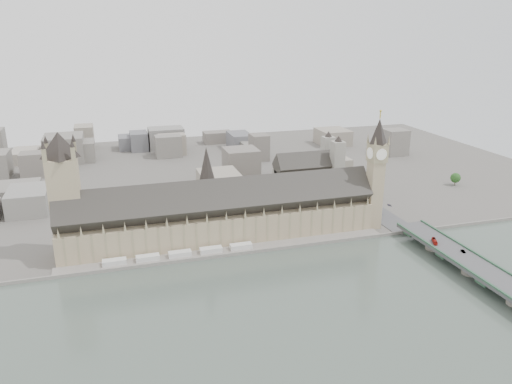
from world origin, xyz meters
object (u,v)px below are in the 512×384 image
object	(u,v)px
palace_of_westminster	(221,215)
victoria_tower	(64,189)
westminster_bridge	(464,263)
car_silver	(463,251)
westminster_abbey	(309,177)
car_approach	(390,205)
elizabeth_tower	(376,166)
red_bus_north	(435,241)

from	to	relation	value
palace_of_westminster	victoria_tower	size ratio (longest dim) A/B	2.65
westminster_bridge	car_silver	world-z (taller)	car_silver
palace_of_westminster	westminster_abbey	bearing A→B (deg)	34.17
westminster_abbey	victoria_tower	bearing A→B (deg)	-163.50
car_approach	palace_of_westminster	bearing A→B (deg)	165.67
victoria_tower	westminster_abbey	distance (m)	244.79
elizabeth_tower	red_bus_north	size ratio (longest dim) A/B	9.68
elizabeth_tower	westminster_abbey	bearing A→B (deg)	107.29
elizabeth_tower	westminster_abbey	distance (m)	96.91
palace_of_westminster	westminster_bridge	world-z (taller)	palace_of_westminster
elizabeth_tower	car_approach	distance (m)	59.49
palace_of_westminster	car_approach	world-z (taller)	palace_of_westminster
car_approach	victoria_tower	bearing A→B (deg)	163.18
red_bus_north	car_silver	xyz separation A→B (m)	(10.64, -21.02, -0.74)
westminster_bridge	red_bus_north	distance (m)	30.15
elizabeth_tower	car_silver	distance (m)	103.60
car_approach	westminster_bridge	bearing A→B (deg)	-110.27
palace_of_westminster	red_bus_north	world-z (taller)	palace_of_westminster
victoria_tower	car_approach	xyz separation A→B (m)	(290.03, 2.40, -44.24)
car_silver	westminster_abbey	bearing A→B (deg)	115.07
elizabeth_tower	palace_of_westminster	bearing A→B (deg)	175.15
palace_of_westminster	victoria_tower	bearing A→B (deg)	177.04
westminster_bridge	westminster_abbey	xyz separation A→B (m)	(-51.08, 182.50, 19.96)
westminster_abbey	red_bus_north	xyz separation A→B (m)	(45.27, -153.68, -13.28)
red_bus_north	westminster_abbey	bearing A→B (deg)	130.57
car_silver	car_approach	bearing A→B (deg)	96.69
westminster_bridge	red_bus_north	world-z (taller)	red_bus_north
victoria_tower	car_approach	bearing A→B (deg)	0.47
palace_of_westminster	car_approach	size ratio (longest dim) A/B	54.06
westminster_abbey	car_silver	xyz separation A→B (m)	(55.90, -174.70, -14.02)
westminster_bridge	car_silver	distance (m)	10.93
elizabeth_tower	victoria_tower	bearing A→B (deg)	176.04
westminster_abbey	red_bus_north	size ratio (longest dim) A/B	6.12
westminster_abbey	car_approach	bearing A→B (deg)	-49.39
palace_of_westminster	victoria_tower	world-z (taller)	victoria_tower
westminster_bridge	red_bus_north	bearing A→B (deg)	101.40
palace_of_westminster	victoria_tower	distance (m)	126.41
victoria_tower	westminster_bridge	xyz separation A→B (m)	(284.00, -113.50, -50.08)
victoria_tower	car_silver	bearing A→B (deg)	-20.10
palace_of_westminster	elizabeth_tower	world-z (taller)	elizabeth_tower
palace_of_westminster	car_silver	distance (m)	194.54
westminster_abbey	car_silver	distance (m)	183.96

